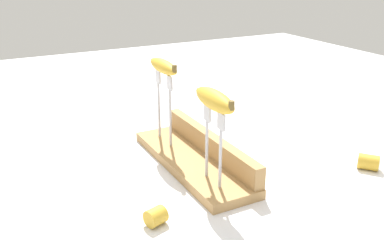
{
  "coord_description": "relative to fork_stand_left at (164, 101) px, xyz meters",
  "views": [
    {
      "loc": [
        0.86,
        -0.45,
        0.49
      ],
      "look_at": [
        0.0,
        0.0,
        0.12
      ],
      "focal_mm": 40.39,
      "sensor_mm": 36.0,
      "label": 1
    }
  ],
  "objects": [
    {
      "name": "fork_stand_left",
      "position": [
        0.0,
        0.0,
        0.0
      ],
      "size": [
        0.1,
        0.01,
        0.19
      ],
      "color": "#B2B2B7",
      "rests_on": "wooden_board"
    },
    {
      "name": "fork_stand_right",
      "position": [
        0.26,
        -0.0,
        -0.01
      ],
      "size": [
        0.08,
        0.01,
        0.17
      ],
      "color": "#B2B2B7",
      "rests_on": "wooden_board"
    },
    {
      "name": "banana_chunk_far",
      "position": [
        0.32,
        -0.16,
        -0.12
      ],
      "size": [
        0.05,
        0.05,
        0.04
      ],
      "color": "gold",
      "rests_on": "ground"
    },
    {
      "name": "banana_raised_right",
      "position": [
        0.26,
        0.0,
        0.08
      ],
      "size": [
        0.16,
        0.05,
        0.04
      ],
      "color": "gold",
      "rests_on": "fork_stand_right"
    },
    {
      "name": "board_backstop",
      "position": [
        0.13,
        0.07,
        -0.09
      ],
      "size": [
        0.43,
        0.03,
        0.05
      ],
      "primitive_type": "cube",
      "color": "#A87F4C",
      "rests_on": "wooden_board"
    },
    {
      "name": "wooden_board",
      "position": [
        0.13,
        0.02,
        -0.12
      ],
      "size": [
        0.44,
        0.13,
        0.02
      ],
      "primitive_type": "cube",
      "color": "#A87F4C",
      "rests_on": "ground"
    },
    {
      "name": "ground_plane",
      "position": [
        0.13,
        0.02,
        -0.14
      ],
      "size": [
        3.0,
        3.0,
        0.0
      ],
      "primitive_type": "plane",
      "color": "silver"
    },
    {
      "name": "banana_chunk_near",
      "position": [
        0.35,
        0.39,
        -0.12
      ],
      "size": [
        0.06,
        0.06,
        0.04
      ],
      "color": "gold",
      "rests_on": "ground"
    },
    {
      "name": "banana_raised_left",
      "position": [
        -0.0,
        0.0,
        0.09
      ],
      "size": [
        0.15,
        0.04,
        0.04
      ],
      "color": "gold",
      "rests_on": "fork_stand_left"
    }
  ]
}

